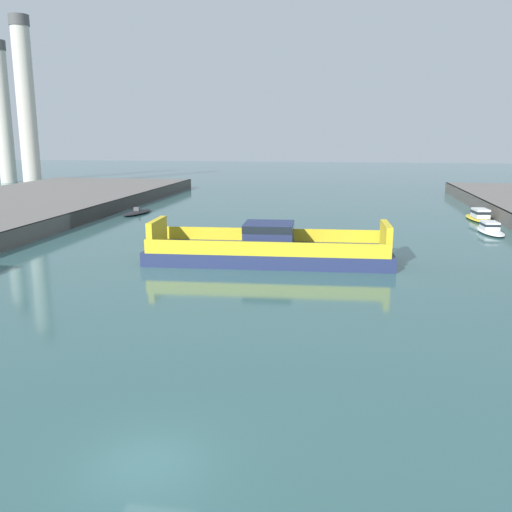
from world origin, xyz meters
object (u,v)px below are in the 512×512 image
at_px(smokestack_distant_a, 26,98).
at_px(moored_boat_mid_right, 479,216).
at_px(smokestack_distant_b, 2,108).
at_px(moored_boat_mid_left, 490,229).
at_px(chain_ferry, 269,249).
at_px(moored_boat_far_left, 137,212).

bearing_deg(smokestack_distant_a, moored_boat_mid_right, -22.98).
xyz_separation_m(smokestack_distant_a, smokestack_distant_b, (-10.69, 8.51, -1.48)).
distance_m(moored_boat_mid_right, smokestack_distant_b, 99.25).
relative_size(moored_boat_mid_left, smokestack_distant_a, 0.19).
xyz_separation_m(chain_ferry, moored_boat_mid_right, (22.16, 25.87, -0.44)).
height_order(moored_boat_far_left, smokestack_distant_b, smokestack_distant_b).
bearing_deg(smokestack_distant_b, moored_boat_mid_left, -29.95).
distance_m(moored_boat_mid_right, smokestack_distant_a, 86.47).
distance_m(chain_ferry, moored_boat_far_left, 32.39).
height_order(moored_boat_mid_left, smokestack_distant_a, smokestack_distant_a).
relative_size(chain_ferry, smokestack_distant_a, 0.62).
height_order(moored_boat_far_left, smokestack_distant_a, smokestack_distant_a).
bearing_deg(moored_boat_mid_right, chain_ferry, -130.58).
distance_m(chain_ferry, moored_boat_mid_left, 27.14).
bearing_deg(chain_ferry, smokestack_distant_a, 133.49).
height_order(moored_boat_mid_left, smokestack_distant_b, smokestack_distant_b).
xyz_separation_m(chain_ferry, smokestack_distant_a, (-55.97, 59.00, 16.17)).
bearing_deg(smokestack_distant_b, smokestack_distant_a, -38.52).
bearing_deg(moored_boat_far_left, moored_boat_mid_left, -10.62).
bearing_deg(moored_boat_mid_left, smokestack_distant_a, 151.37).
height_order(moored_boat_mid_right, smokestack_distant_a, smokestack_distant_a).
bearing_deg(chain_ferry, moored_boat_far_left, 130.16).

